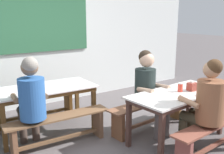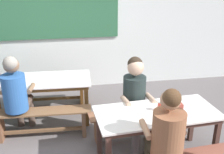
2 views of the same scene
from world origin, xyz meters
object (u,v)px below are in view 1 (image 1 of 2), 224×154
object	(u,v)px
person_near_front	(206,102)
person_left_back_turned	(31,99)
bench_near_front	(212,134)
bench_far_back	(36,104)
condiment_jar	(180,87)
person_right_near_table	(148,86)
tissue_box	(192,86)
bench_near_back	(149,111)
dining_table_near	(179,98)
dining_table_far	(45,92)
bench_far_front	(59,127)

from	to	relation	value
person_near_front	person_left_back_turned	distance (m)	2.26
bench_near_front	bench_far_back	bearing A→B (deg)	120.82
bench_near_front	condiment_jar	world-z (taller)	condiment_jar
person_right_near_table	tissue_box	bearing A→B (deg)	-52.80
bench_near_front	tissue_box	distance (m)	0.75
bench_near_back	person_left_back_turned	size ratio (longest dim) A/B	1.22
dining_table_near	bench_near_back	bearing A→B (deg)	93.64
bench_near_front	tissue_box	xyz separation A→B (m)	(0.20, 0.52, 0.50)
dining_table_far	person_near_front	distance (m)	2.35
dining_table_far	person_left_back_turned	bearing A→B (deg)	-127.54
bench_near_back	condiment_jar	bearing A→B (deg)	-81.31
person_right_near_table	bench_near_front	bearing A→B (deg)	-79.80
dining_table_far	bench_far_back	xyz separation A→B (m)	(0.03, 0.56, -0.35)
condiment_jar	tissue_box	bearing A→B (deg)	-16.61
tissue_box	bench_far_front	bearing A→B (deg)	153.91
dining_table_near	person_near_front	xyz separation A→B (m)	(-0.07, -0.51, 0.09)
bench_far_back	bench_far_front	size ratio (longest dim) A/B	0.98
bench_near_front	tissue_box	bearing A→B (deg)	68.56
bench_near_front	person_near_front	world-z (taller)	person_near_front
dining_table_far	bench_far_front	size ratio (longest dim) A/B	1.04
person_right_near_table	dining_table_near	bearing A→B (deg)	-72.51
bench_far_back	bench_far_front	distance (m)	1.12
bench_far_back	dining_table_far	bearing A→B (deg)	-92.79
dining_table_far	tissue_box	distance (m)	2.23
dining_table_far	condiment_jar	xyz separation A→B (m)	(1.53, -1.36, 0.14)
bench_far_front	condiment_jar	distance (m)	1.82
bench_far_back	tissue_box	xyz separation A→B (m)	(1.69, -1.97, 0.49)
bench_far_back	tissue_box	distance (m)	2.64
bench_near_front	person_near_front	xyz separation A→B (m)	(-0.11, 0.05, 0.45)
person_near_front	dining_table_far	bearing A→B (deg)	126.73
dining_table_far	person_near_front	world-z (taller)	person_near_front
bench_far_back	bench_near_back	bearing A→B (deg)	-44.21
bench_far_front	person_right_near_table	world-z (taller)	person_right_near_table
dining_table_far	dining_table_near	size ratio (longest dim) A/B	0.97
dining_table_near	person_right_near_table	world-z (taller)	person_right_near_table
condiment_jar	bench_far_front	bearing A→B (deg)	152.82
bench_near_back	bench_far_front	bearing A→B (deg)	169.94
dining_table_near	person_right_near_table	xyz separation A→B (m)	(-0.15, 0.48, 0.09)
bench_near_front	condiment_jar	bearing A→B (deg)	88.91
bench_far_front	person_right_near_table	distance (m)	1.47
bench_near_back	person_right_near_table	xyz separation A→B (m)	(-0.12, -0.08, 0.45)
bench_far_front	bench_near_back	bearing A→B (deg)	-10.06
bench_far_back	person_left_back_turned	xyz separation A→B (m)	(-0.39, -1.03, 0.44)
dining_table_near	condiment_jar	bearing A→B (deg)	24.84
person_right_near_table	condiment_jar	bearing A→B (deg)	-66.66
dining_table_near	bench_far_back	distance (m)	2.44
condiment_jar	person_right_near_table	bearing A→B (deg)	113.34
bench_near_back	condiment_jar	distance (m)	0.74
dining_table_far	bench_far_front	xyz separation A→B (m)	(-0.03, -0.56, -0.36)
bench_near_front	person_left_back_turned	bearing A→B (deg)	142.13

